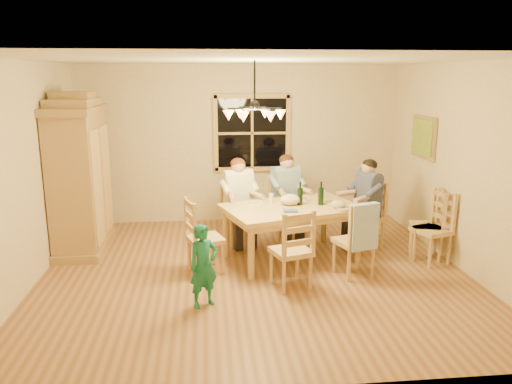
{
  "coord_description": "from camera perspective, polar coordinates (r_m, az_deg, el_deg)",
  "views": [
    {
      "loc": [
        -0.61,
        -6.1,
        2.52
      ],
      "look_at": [
        0.03,
        0.1,
        1.06
      ],
      "focal_mm": 35.0,
      "sensor_mm": 36.0,
      "label": 1
    }
  ],
  "objects": [
    {
      "name": "chair_far_right",
      "position": [
        7.91,
        3.44,
        -3.12
      ],
      "size": [
        0.55,
        0.53,
        0.99
      ],
      "rotation": [
        0.0,
        0.0,
        3.45
      ],
      "color": "tan",
      "rests_on": "floor"
    },
    {
      "name": "chair_end_right",
      "position": [
        7.68,
        12.41,
        -3.93
      ],
      "size": [
        0.53,
        0.55,
        0.99
      ],
      "rotation": [
        0.0,
        0.0,
        1.88
      ],
      "color": "tan",
      "rests_on": "floor"
    },
    {
      "name": "child",
      "position": [
        5.6,
        -6.01,
        -8.38
      ],
      "size": [
        0.41,
        0.36,
        0.94
      ],
      "primitive_type": "imported",
      "rotation": [
        0.0,
        0.0,
        0.49
      ],
      "color": "#176953",
      "rests_on": "floor"
    },
    {
      "name": "napkin",
      "position": [
        6.62,
        3.95,
        -2.14
      ],
      "size": [
        0.21,
        0.19,
        0.03
      ],
      "primitive_type": "cube",
      "rotation": [
        0.0,
        0.0,
        0.31
      ],
      "color": "#465281",
      "rests_on": "dining_table"
    },
    {
      "name": "adult_woman",
      "position": [
        7.46,
        -2.02,
        0.15
      ],
      "size": [
        0.49,
        0.52,
        0.87
      ],
      "rotation": [
        0.0,
        0.0,
        3.45
      ],
      "color": "beige",
      "rests_on": "floor"
    },
    {
      "name": "adult_plaid_man",
      "position": [
        7.78,
        3.49,
        0.69
      ],
      "size": [
        0.49,
        0.52,
        0.87
      ],
      "rotation": [
        0.0,
        0.0,
        3.45
      ],
      "color": "#2D4F7B",
      "rests_on": "floor"
    },
    {
      "name": "plate_plaid",
      "position": [
        7.3,
        5.08,
        -0.75
      ],
      "size": [
        0.26,
        0.26,
        0.02
      ],
      "primitive_type": "cylinder",
      "color": "white",
      "rests_on": "dining_table"
    },
    {
      "name": "chair_near_right",
      "position": [
        6.57,
        11.07,
        -6.81
      ],
      "size": [
        0.55,
        0.53,
        0.99
      ],
      "rotation": [
        0.0,
        0.0,
        0.31
      ],
      "color": "tan",
      "rests_on": "floor"
    },
    {
      "name": "ceiling",
      "position": [
        6.13,
        -0.16,
        14.85
      ],
      "size": [
        5.5,
        5.0,
        0.02
      ],
      "primitive_type": "cube",
      "color": "white",
      "rests_on": "wall_back"
    },
    {
      "name": "adult_slate_man",
      "position": [
        7.54,
        12.61,
        -0.02
      ],
      "size": [
        0.52,
        0.49,
        0.87
      ],
      "rotation": [
        0.0,
        0.0,
        1.88
      ],
      "color": "#414568",
      "rests_on": "floor"
    },
    {
      "name": "plate_slate",
      "position": [
        7.17,
        8.42,
        -1.1
      ],
      "size": [
        0.26,
        0.26,
        0.02
      ],
      "primitive_type": "cylinder",
      "color": "white",
      "rests_on": "dining_table"
    },
    {
      "name": "wine_glass_b",
      "position": [
        7.31,
        7.7,
        -0.32
      ],
      "size": [
        0.06,
        0.06,
        0.14
      ],
      "primitive_type": "cylinder",
      "color": "silver",
      "rests_on": "dining_table"
    },
    {
      "name": "window",
      "position": [
        8.66,
        -0.46,
        6.75
      ],
      "size": [
        1.3,
        0.06,
        1.3
      ],
      "color": "black",
      "rests_on": "wall_back"
    },
    {
      "name": "chair_spare_front",
      "position": [
        7.3,
        19.32,
        -5.28
      ],
      "size": [
        0.54,
        0.55,
        0.99
      ],
      "rotation": [
        0.0,
        0.0,
        1.9
      ],
      "color": "tan",
      "rests_on": "floor"
    },
    {
      "name": "cap",
      "position": [
        6.86,
        9.41,
        -1.4
      ],
      "size": [
        0.2,
        0.2,
        0.11
      ],
      "primitive_type": "ellipsoid",
      "color": "tan",
      "rests_on": "dining_table"
    },
    {
      "name": "dining_table",
      "position": [
        6.93,
        4.1,
        -2.44
      ],
      "size": [
        2.06,
        1.61,
        0.76
      ],
      "rotation": [
        0.0,
        0.0,
        0.31
      ],
      "color": "tan",
      "rests_on": "floor"
    },
    {
      "name": "towel",
      "position": [
        6.3,
        12.21,
        -3.93
      ],
      "size": [
        0.39,
        0.21,
        0.58
      ],
      "primitive_type": "cube",
      "rotation": [
        0.0,
        0.0,
        0.31
      ],
      "color": "#9AB2D1",
      "rests_on": "chair_near_right"
    },
    {
      "name": "wine_bottle_b",
      "position": [
        6.98,
        7.44,
        -0.14
      ],
      "size": [
        0.08,
        0.08,
        0.33
      ],
      "primitive_type": "cylinder",
      "color": "black",
      "rests_on": "dining_table"
    },
    {
      "name": "chair_spare_back",
      "position": [
        7.45,
        18.78,
        -4.88
      ],
      "size": [
        0.52,
        0.53,
        0.99
      ],
      "rotation": [
        0.0,
        0.0,
        1.31
      ],
      "color": "tan",
      "rests_on": "floor"
    },
    {
      "name": "wall_left",
      "position": [
        6.57,
        -24.78,
        1.68
      ],
      "size": [
        0.02,
        5.0,
        2.7
      ],
      "primitive_type": "cube",
      "color": "#C9B48E",
      "rests_on": "floor"
    },
    {
      "name": "wine_glass_a",
      "position": [
        7.05,
        1.75,
        -0.7
      ],
      "size": [
        0.06,
        0.06,
        0.14
      ],
      "primitive_type": "cylinder",
      "color": "silver",
      "rests_on": "dining_table"
    },
    {
      "name": "painting",
      "position": [
        8.07,
        18.59,
        5.95
      ],
      "size": [
        0.06,
        0.78,
        0.64
      ],
      "color": "#9C7043",
      "rests_on": "wall_right"
    },
    {
      "name": "chandelier",
      "position": [
        6.15,
        -0.16,
        9.04
      ],
      "size": [
        0.77,
        0.68,
        0.71
      ],
      "color": "black",
      "rests_on": "ceiling"
    },
    {
      "name": "chair_far_left",
      "position": [
        7.6,
        -1.99,
        -3.81
      ],
      "size": [
        0.55,
        0.53,
        0.99
      ],
      "rotation": [
        0.0,
        0.0,
        3.45
      ],
      "color": "tan",
      "rests_on": "floor"
    },
    {
      "name": "wall_right",
      "position": [
        7.06,
        22.67,
        2.61
      ],
      "size": [
        0.02,
        5.0,
        2.7
      ],
      "primitive_type": "cube",
      "color": "#C9B48E",
      "rests_on": "floor"
    },
    {
      "name": "wine_bottle_a",
      "position": [
        6.95,
        5.06,
        -0.15
      ],
      "size": [
        0.08,
        0.08,
        0.33
      ],
      "primitive_type": "cylinder",
      "color": "black",
      "rests_on": "dining_table"
    },
    {
      "name": "chair_end_left",
      "position": [
        6.57,
        -5.77,
        -6.61
      ],
      "size": [
        0.53,
        0.55,
        0.99
      ],
      "rotation": [
        0.0,
        0.0,
        -1.26
      ],
      "color": "tan",
      "rests_on": "floor"
    },
    {
      "name": "armoire",
      "position": [
        7.66,
        -19.43,
        1.4
      ],
      "size": [
        0.66,
        1.4,
        2.3
      ],
      "color": "#9C7043",
      "rests_on": "floor"
    },
    {
      "name": "cloth_bundle",
      "position": [
        6.95,
        3.92,
        -0.87
      ],
      "size": [
        0.28,
        0.22,
        0.15
      ],
      "primitive_type": "ellipsoid",
      "color": "#C4A88E",
      "rests_on": "dining_table"
    },
    {
      "name": "plate_woman",
      "position": [
        7.02,
        -0.27,
        -1.26
      ],
      "size": [
        0.26,
        0.26,
        0.02
      ],
      "primitive_type": "cylinder",
      "color": "white",
      "rests_on": "dining_table"
    },
    {
      "name": "wall_back",
      "position": [
        8.7,
        -1.8,
        5.45
      ],
      "size": [
        5.5,
        0.02,
        2.7
      ],
      "primitive_type": "cube",
      "color": "#C9B48E",
      "rests_on": "floor"
    },
    {
      "name": "floor",
      "position": [
        6.63,
        -0.15,
        -9.18
      ],
      "size": [
        5.5,
        5.5,
        0.0
      ],
      "primitive_type": "plane",
      "color": "brown",
      "rests_on": "ground"
    },
    {
      "name": "chair_near_left",
      "position": [
        6.13,
        4.01,
        -8.09
      ],
      "size": [
        0.55,
        0.53,
        0.99
      ],
      "rotation": [
        0.0,
        0.0,
        0.31
      ],
      "color": "tan",
      "rests_on": "floor"
    }
  ]
}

